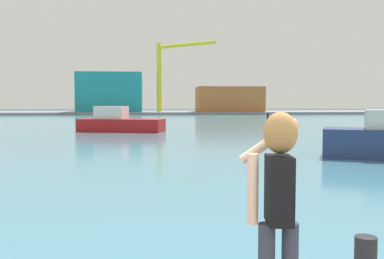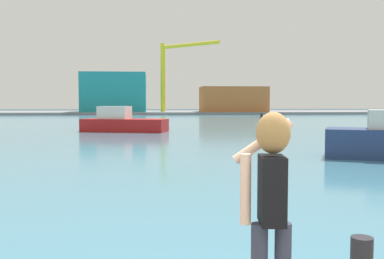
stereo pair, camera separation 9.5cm
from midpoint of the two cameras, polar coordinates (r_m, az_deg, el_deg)
name	(u,v)px [view 1 (the left image)]	position (r m, az deg, el deg)	size (l,w,h in m)	color
ground_plane	(158,123)	(52.81, -4.47, 0.86)	(220.00, 220.00, 0.00)	#334751
harbor_water	(158,122)	(54.81, -4.52, 0.97)	(140.00, 100.00, 0.02)	teal
far_shore_dock	(153,113)	(94.77, -5.06, 2.20)	(140.00, 20.00, 0.52)	gray
person_photographer	(278,194)	(3.72, 10.32, -8.19)	(0.53, 0.56, 1.74)	#2D3342
harbor_bollard	(366,253)	(5.31, 21.08, -14.67)	(0.24, 0.24, 0.36)	black
boat_moored	(119,123)	(37.23, -9.47, 0.89)	(7.42, 4.34, 2.12)	#B21919
warehouse_left	(111,92)	(93.37, -10.52, 4.74)	(13.00, 10.85, 7.97)	teal
warehouse_right	(229,99)	(92.16, 4.82, 3.92)	(13.42, 8.06, 5.14)	#B26633
port_crane	(168,67)	(90.53, -3.22, 8.04)	(11.03, 9.98, 14.04)	yellow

